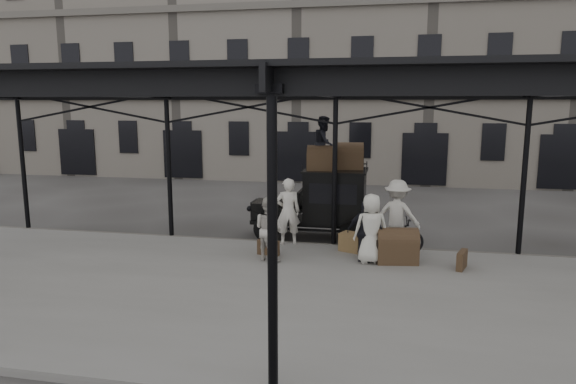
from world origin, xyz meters
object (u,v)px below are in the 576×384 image
at_px(steamer_trunk_roof_near, 322,160).
at_px(steamer_trunk_platform, 397,248).
at_px(porter_official, 366,231).
at_px(taxi, 325,201).
at_px(bicycle, 388,235).
at_px(porter_left, 288,211).

relative_size(steamer_trunk_roof_near, steamer_trunk_platform, 0.83).
xyz_separation_m(porter_official, steamer_trunk_roof_near, (-1.46, 2.34, 1.54)).
xyz_separation_m(taxi, steamer_trunk_roof_near, (-0.08, -0.25, 1.29)).
xyz_separation_m(bicycle, steamer_trunk_roof_near, (-2.02, 1.51, 1.84)).
xyz_separation_m(porter_official, steamer_trunk_platform, (0.80, 0.10, -0.42)).
bearing_deg(taxi, steamer_trunk_platform, -48.95).
bearing_deg(steamer_trunk_roof_near, taxi, 68.47).
xyz_separation_m(taxi, porter_left, (-0.89, -1.37, -0.09)).
height_order(porter_official, steamer_trunk_platform, porter_official).
bearing_deg(porter_left, taxi, -140.68).
bearing_deg(porter_left, porter_official, 133.79).
bearing_deg(porter_left, steamer_trunk_platform, 142.00).
xyz_separation_m(taxi, bicycle, (1.94, -1.76, -0.55)).
relative_size(porter_official, steamer_trunk_roof_near, 1.88).
bearing_deg(steamer_trunk_platform, steamer_trunk_roof_near, 126.33).
bearing_deg(bicycle, steamer_trunk_platform, -171.87).
relative_size(porter_left, bicycle, 1.00).
height_order(porter_official, steamer_trunk_roof_near, steamer_trunk_roof_near).
height_order(bicycle, steamer_trunk_roof_near, steamer_trunk_roof_near).
height_order(taxi, steamer_trunk_platform, taxi).
bearing_deg(bicycle, porter_official, 136.45).
distance_m(porter_official, steamer_trunk_roof_near, 3.16).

